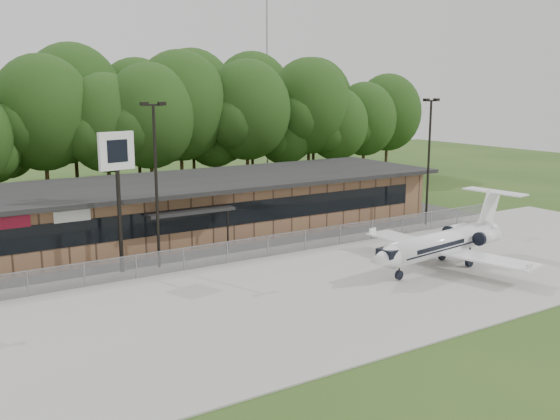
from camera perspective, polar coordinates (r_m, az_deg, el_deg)
ground at (r=28.89m, az=11.32°, el=-11.60°), size 160.00×160.00×0.00m
apron at (r=34.68m, az=2.11°, el=-7.40°), size 64.00×18.00×0.08m
parking_lot at (r=44.25m, az=-6.36°, el=-3.37°), size 50.00×9.00×0.06m
terminal at (r=47.72m, az=-8.77°, el=0.27°), size 41.00×11.65×4.30m
fence at (r=40.19m, az=-3.55°, el=-3.71°), size 46.00×0.04×1.52m
treeline at (r=63.96m, az=-15.51°, el=7.54°), size 72.00×12.00×15.00m
radio_mast at (r=78.45m, az=-1.19°, el=12.18°), size 0.20×0.20×25.00m
light_pole_mid at (r=38.44m, az=-11.28°, el=3.32°), size 1.55×0.30×10.23m
light_pole_right at (r=51.34m, az=13.47°, el=5.15°), size 1.55×0.30×10.23m
business_jet at (r=39.95m, az=14.87°, el=-2.97°), size 13.17×11.78×4.43m
pole_sign at (r=37.91m, az=-14.67°, el=3.91°), size 2.24×0.71×8.54m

